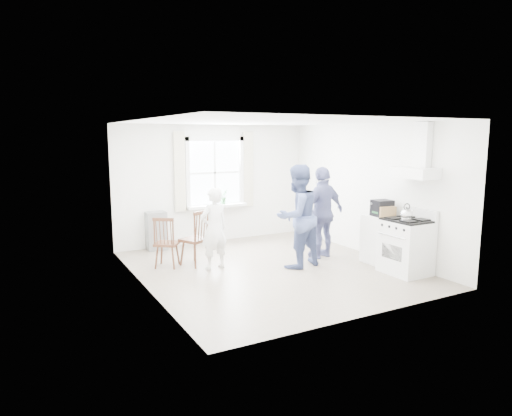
{
  "coord_description": "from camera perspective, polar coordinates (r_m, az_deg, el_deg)",
  "views": [
    {
      "loc": [
        -4.01,
        -6.84,
        2.36
      ],
      "look_at": [
        -0.19,
        0.2,
        1.09
      ],
      "focal_mm": 32.0,
      "sensor_mm": 36.0,
      "label": 1
    }
  ],
  "objects": [
    {
      "name": "low_cabinet",
      "position": [
        8.82,
        15.23,
        -3.8
      ],
      "size": [
        0.5,
        0.55,
        0.9
      ],
      "primitive_type": "cube",
      "color": "white",
      "rests_on": "ground"
    },
    {
      "name": "potted_plant",
      "position": [
        10.19,
        -4.04,
        1.41
      ],
      "size": [
        0.21,
        0.21,
        0.33
      ],
      "primitive_type": "imported",
      "rotation": [
        0.0,
        0.0,
        0.19
      ],
      "color": "#316F3A",
      "rests_on": "window_assembly"
    },
    {
      "name": "gas_stove",
      "position": [
        8.29,
        18.24,
        -4.52
      ],
      "size": [
        0.68,
        0.76,
        1.12
      ],
      "color": "white",
      "rests_on": "ground"
    },
    {
      "name": "range_hood",
      "position": [
        8.2,
        19.5,
        5.3
      ],
      "size": [
        0.45,
        0.76,
        0.94
      ],
      "color": "white",
      "rests_on": "room_shell"
    },
    {
      "name": "person_left",
      "position": [
        8.1,
        -5.28,
        -2.6
      ],
      "size": [
        0.61,
        0.61,
        1.46
      ],
      "primitive_type": "imported",
      "rotation": [
        0.0,
        0.0,
        3.3
      ],
      "color": "white",
      "rests_on": "ground"
    },
    {
      "name": "stereo_stack",
      "position": [
        8.67,
        15.48,
        -0.01
      ],
      "size": [
        0.37,
        0.34,
        0.3
      ],
      "color": "black",
      "rests_on": "low_cabinet"
    },
    {
      "name": "person_mid",
      "position": [
        8.2,
        5.17,
        -1.06
      ],
      "size": [
        1.06,
        1.06,
        1.86
      ],
      "primitive_type": "imported",
      "rotation": [
        0.0,
        0.0,
        3.34
      ],
      "color": "#455381",
      "rests_on": "ground"
    },
    {
      "name": "shelf_unit",
      "position": [
        9.73,
        -12.35,
        -2.8
      ],
      "size": [
        0.4,
        0.3,
        0.8
      ],
      "primitive_type": "cube",
      "color": "gray",
      "rests_on": "ground"
    },
    {
      "name": "person_right",
      "position": [
        8.93,
        8.35,
        -0.56
      ],
      "size": [
        1.2,
        1.2,
        1.78
      ],
      "primitive_type": "imported",
      "rotation": [
        0.0,
        0.0,
        3.31
      ],
      "color": "navy",
      "rests_on": "ground"
    },
    {
      "name": "windsor_chair_b",
      "position": [
        8.3,
        -11.32,
        -3.58
      ],
      "size": [
        0.55,
        0.54,
        0.94
      ],
      "color": "#412215",
      "rests_on": "ground"
    },
    {
      "name": "window_assembly",
      "position": [
        10.15,
        -5.12,
        3.92
      ],
      "size": [
        1.88,
        0.24,
        1.7
      ],
      "color": "white",
      "rests_on": "room_shell"
    },
    {
      "name": "cardboard_box",
      "position": [
        8.6,
        15.89,
        -0.43
      ],
      "size": [
        0.36,
        0.3,
        0.2
      ],
      "primitive_type": "cube",
      "rotation": [
        0.0,
        0.0,
        -0.28
      ],
      "color": "#99764A",
      "rests_on": "low_cabinet"
    },
    {
      "name": "kettle",
      "position": [
        8.06,
        18.29,
        -0.8
      ],
      "size": [
        0.21,
        0.21,
        0.29
      ],
      "color": "silver",
      "rests_on": "gas_stove"
    },
    {
      "name": "room_shell",
      "position": [
        8.0,
        1.88,
        1.4
      ],
      "size": [
        4.62,
        5.12,
        2.64
      ],
      "color": "gray",
      "rests_on": "ground"
    },
    {
      "name": "windsor_chair_a",
      "position": [
        8.36,
        -7.13,
        -2.97
      ],
      "size": [
        0.59,
        0.58,
        1.04
      ],
      "color": "#412215",
      "rests_on": "ground"
    }
  ]
}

